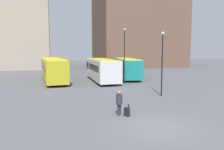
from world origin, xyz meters
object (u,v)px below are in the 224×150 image
bus_0 (53,69)px  lamp_post_0 (162,59)px  traveler (119,101)px  suitcase (127,112)px  bus_1 (102,69)px  bus_2 (127,67)px  lamp_post_1 (124,52)px

bus_0 → lamp_post_0: bearing=-147.9°
traveler → suitcase: traveler is taller
bus_0 → bus_1: bearing=-109.5°
suitcase → bus_2: bearing=-43.7°
bus_2 → lamp_post_1: lamp_post_1 is taller
lamp_post_1 → traveler: bearing=-109.9°
bus_1 → bus_2: (4.26, 2.28, -0.03)m
bus_0 → traveler: bus_0 is taller
bus_1 → lamp_post_0: 11.32m
traveler → bus_1: bearing=-33.4°
bus_2 → lamp_post_0: (-1.21, -13.04, 1.79)m
bus_1 → lamp_post_0: (3.05, -10.76, 1.76)m
suitcase → bus_0: bearing=-10.7°
bus_2 → suitcase: size_ratio=12.90×
traveler → lamp_post_1: 13.70m
bus_1 → lamp_post_1: size_ratio=1.45×
traveler → lamp_post_1: bearing=-44.6°
bus_1 → bus_2: bus_1 is taller
traveler → lamp_post_1: (4.56, 12.58, 2.94)m
lamp_post_1 → suitcase: bearing=-107.8°
lamp_post_0 → lamp_post_1: size_ratio=0.85×
bus_0 → bus_1: 6.45m
bus_1 → bus_0: bearing=75.4°
lamp_post_1 → bus_0: bearing=152.3°
traveler → suitcase: (0.42, -0.31, -0.66)m
lamp_post_1 → bus_2: bearing=67.9°
traveler → suitcase: size_ratio=2.01×
bus_1 → bus_2: bearing=-61.8°
bus_1 → traveler: size_ratio=6.18×
bus_2 → suitcase: 19.05m
traveler → suitcase: bearing=-151.1°
bus_2 → lamp_post_0: lamp_post_0 is taller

